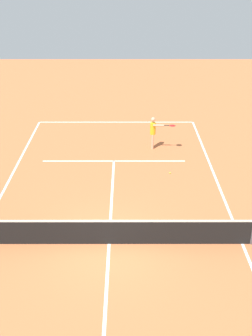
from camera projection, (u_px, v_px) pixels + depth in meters
ground_plane at (109, 244)px, 14.86m from camera, size 60.00×60.00×0.00m
court_lines at (109, 244)px, 14.86m from camera, size 9.31×24.55×0.01m
tennis_net at (109, 232)px, 14.64m from camera, size 9.91×0.10×1.07m
player_serving at (154, 130)px, 21.87m from camera, size 1.26×0.60×1.68m
tennis_ball at (170, 173)px, 19.67m from camera, size 0.07×0.07×0.07m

